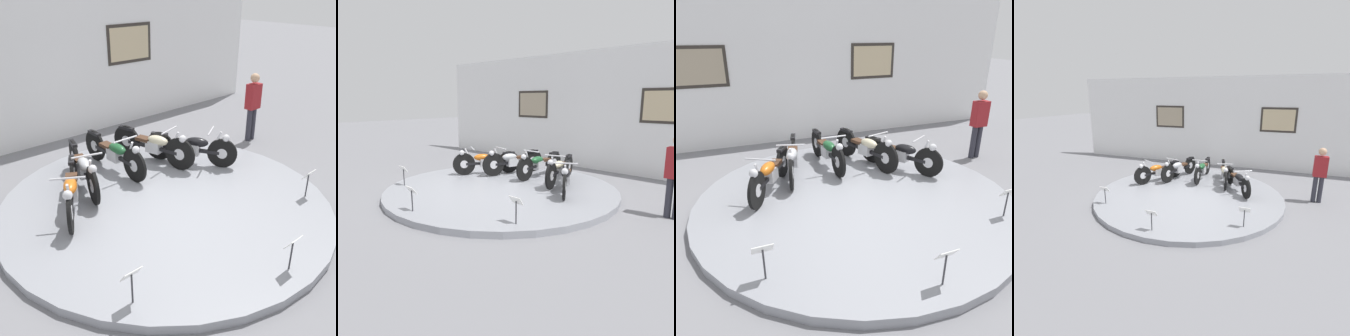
% 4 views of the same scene
% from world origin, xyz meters
% --- Properties ---
extents(ground_plane, '(60.00, 60.00, 0.00)m').
position_xyz_m(ground_plane, '(0.00, 0.00, 0.00)').
color(ground_plane, slate).
extents(display_platform, '(5.74, 5.74, 0.14)m').
position_xyz_m(display_platform, '(0.00, 0.00, 0.07)').
color(display_platform, gray).
rests_on(display_platform, ground_plane).
extents(back_wall, '(14.00, 0.22, 3.88)m').
position_xyz_m(back_wall, '(0.00, 4.25, 1.94)').
color(back_wall, white).
rests_on(back_wall, ground_plane).
extents(motorcycle_orange, '(1.08, 1.74, 0.80)m').
position_xyz_m(motorcycle_orange, '(-1.41, 0.75, 0.53)').
color(motorcycle_orange, black).
rests_on(motorcycle_orange, display_platform).
extents(motorcycle_silver, '(0.69, 1.96, 0.81)m').
position_xyz_m(motorcycle_silver, '(-0.84, 1.32, 0.54)').
color(motorcycle_silver, black).
rests_on(motorcycle_silver, display_platform).
extents(motorcycle_green, '(0.54, 2.01, 0.81)m').
position_xyz_m(motorcycle_green, '(0.00, 1.53, 0.53)').
color(motorcycle_green, black).
rests_on(motorcycle_green, display_platform).
extents(motorcycle_cream, '(0.67, 1.97, 0.82)m').
position_xyz_m(motorcycle_cream, '(0.84, 1.32, 0.54)').
color(motorcycle_cream, black).
rests_on(motorcycle_cream, display_platform).
extents(motorcycle_black, '(1.06, 1.72, 0.78)m').
position_xyz_m(motorcycle_black, '(1.41, 0.75, 0.51)').
color(motorcycle_black, black).
rests_on(motorcycle_black, display_platform).
extents(info_placard_front_left, '(0.26, 0.11, 0.51)m').
position_xyz_m(info_placard_front_left, '(-1.94, -1.61, 0.51)').
color(info_placard_front_left, '#333338').
rests_on(info_placard_front_left, display_platform).
extents(info_placard_front_centre, '(0.26, 0.11, 0.51)m').
position_xyz_m(info_placard_front_centre, '(0.00, -2.52, 0.51)').
color(info_placard_front_centre, '#333338').
rests_on(info_placard_front_centre, display_platform).
extents(info_placard_front_right, '(0.26, 0.11, 0.51)m').
position_xyz_m(info_placard_front_right, '(1.94, -1.61, 0.51)').
color(info_placard_front_right, '#333338').
rests_on(info_placard_front_right, display_platform).
extents(visitor_standing, '(0.36, 0.22, 1.66)m').
position_xyz_m(visitor_standing, '(3.72, 1.00, 0.94)').
color(visitor_standing, '#2D2D38').
rests_on(visitor_standing, ground_plane).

